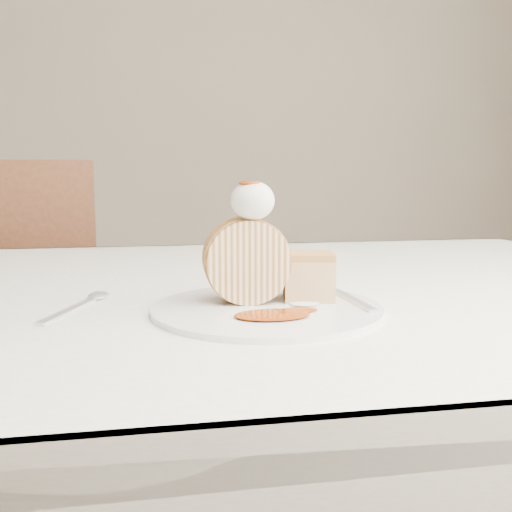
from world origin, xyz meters
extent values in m
cube|color=silver|center=(0.00, 3.00, 1.40)|extent=(5.00, 0.10, 2.80)
cube|color=white|center=(0.00, 0.20, 0.73)|extent=(1.40, 0.90, 0.04)
cube|color=white|center=(0.00, 0.65, 0.61)|extent=(1.40, 0.01, 0.28)
cylinder|color=brown|center=(0.62, 0.57, 0.35)|extent=(0.06, 0.06, 0.71)
cube|color=brown|center=(-0.49, 0.99, 0.45)|extent=(0.50, 0.50, 0.04)
cylinder|color=brown|center=(-0.33, 1.20, 0.21)|extent=(0.04, 0.04, 0.43)
cylinder|color=brown|center=(-0.27, 0.83, 0.21)|extent=(0.04, 0.04, 0.43)
cylinder|color=white|center=(0.01, 0.03, 0.75)|extent=(0.29, 0.29, 0.01)
cylinder|color=beige|center=(0.00, 0.06, 0.80)|extent=(0.09, 0.05, 0.09)
cube|color=tan|center=(0.07, 0.05, 0.78)|extent=(0.06, 0.06, 0.05)
ellipsoid|color=white|center=(0.00, 0.04, 0.87)|extent=(0.05, 0.05, 0.04)
ellipsoid|color=#882E05|center=(0.00, 0.04, 0.89)|extent=(0.02, 0.02, 0.01)
cube|color=silver|center=(0.11, 0.03, 0.76)|extent=(0.03, 0.15, 0.00)
cube|color=silver|center=(-0.20, 0.06, 0.75)|extent=(0.07, 0.14, 0.00)
camera|label=1|loc=(-0.10, -0.56, 0.90)|focal=40.00mm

